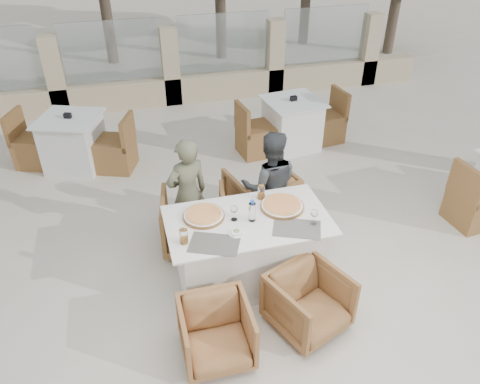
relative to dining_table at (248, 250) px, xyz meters
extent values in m
plane|color=beige|center=(-0.08, 0.10, -0.39)|extent=(80.00, 80.00, 0.00)
cube|color=beige|center=(-0.08, 14.10, -0.38)|extent=(30.00, 16.00, 0.01)
cube|color=#5A564D|center=(-0.40, -0.28, 0.39)|extent=(0.53, 0.46, 0.00)
cube|color=#635F55|center=(0.41, -0.26, 0.39)|extent=(0.53, 0.45, 0.00)
cylinder|color=#D1551C|center=(-0.41, 0.15, 0.41)|extent=(0.47, 0.47, 0.05)
cylinder|color=#C6431B|center=(0.39, 0.10, 0.41)|extent=(0.58, 0.58, 0.06)
cylinder|color=#C1DBFE|center=(0.03, -0.02, 0.50)|extent=(0.08, 0.08, 0.24)
cylinder|color=orange|center=(-0.66, -0.18, 0.46)|extent=(0.09, 0.09, 0.15)
cylinder|color=orange|center=(0.23, 0.32, 0.46)|extent=(0.10, 0.10, 0.15)
imported|color=brown|center=(-0.43, 0.71, -0.05)|extent=(0.82, 0.84, 0.66)
imported|color=brown|center=(0.44, 0.97, -0.05)|extent=(0.87, 0.89, 0.67)
imported|color=#9A6538|center=(-0.52, -0.86, -0.10)|extent=(0.61, 0.62, 0.56)
imported|color=brown|center=(0.37, -0.75, -0.09)|extent=(0.84, 0.85, 0.60)
imported|color=#5B5B42|center=(-0.47, 0.74, 0.28)|extent=(0.56, 0.45, 1.33)
imported|color=#36393B|center=(0.44, 0.65, 0.29)|extent=(0.74, 0.63, 1.34)
camera|label=1|loc=(-1.02, -3.49, 3.14)|focal=35.00mm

